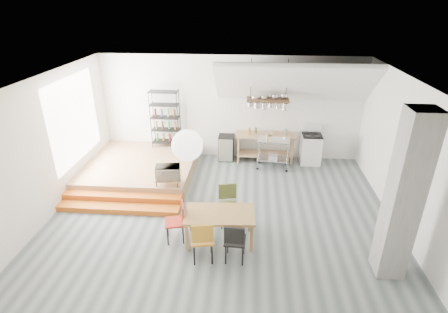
# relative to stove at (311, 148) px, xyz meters

# --- Properties ---
(floor) EXTENTS (8.00, 8.00, 0.00)m
(floor) POSITION_rel_stove_xyz_m (-2.50, -3.16, -0.48)
(floor) COLOR #4F595B
(floor) RESTS_ON ground
(wall_back) EXTENTS (8.00, 0.04, 3.20)m
(wall_back) POSITION_rel_stove_xyz_m (-2.50, 0.34, 1.12)
(wall_back) COLOR silver
(wall_back) RESTS_ON ground
(wall_left) EXTENTS (0.04, 7.00, 3.20)m
(wall_left) POSITION_rel_stove_xyz_m (-6.50, -3.16, 1.12)
(wall_left) COLOR silver
(wall_left) RESTS_ON ground
(wall_right) EXTENTS (0.04, 7.00, 3.20)m
(wall_right) POSITION_rel_stove_xyz_m (1.50, -3.16, 1.12)
(wall_right) COLOR silver
(wall_right) RESTS_ON ground
(ceiling) EXTENTS (8.00, 7.00, 0.02)m
(ceiling) POSITION_rel_stove_xyz_m (-2.50, -3.16, 2.72)
(ceiling) COLOR white
(ceiling) RESTS_ON wall_back
(slope_ceiling) EXTENTS (4.40, 1.44, 1.32)m
(slope_ceiling) POSITION_rel_stove_xyz_m (-0.70, -0.26, 2.07)
(slope_ceiling) COLOR white
(slope_ceiling) RESTS_ON wall_back
(window_pane) EXTENTS (0.02, 2.50, 2.20)m
(window_pane) POSITION_rel_stove_xyz_m (-6.48, -1.66, 1.32)
(window_pane) COLOR white
(window_pane) RESTS_ON wall_left
(platform) EXTENTS (3.00, 3.00, 0.40)m
(platform) POSITION_rel_stove_xyz_m (-5.00, -1.16, -0.28)
(platform) COLOR #A37B51
(platform) RESTS_ON ground
(step_lower) EXTENTS (3.00, 0.35, 0.13)m
(step_lower) POSITION_rel_stove_xyz_m (-5.00, -3.11, -0.41)
(step_lower) COLOR #BF5916
(step_lower) RESTS_ON ground
(step_upper) EXTENTS (3.00, 0.35, 0.27)m
(step_upper) POSITION_rel_stove_xyz_m (-5.00, -2.76, -0.35)
(step_upper) COLOR #BF5916
(step_upper) RESTS_ON ground
(concrete_column) EXTENTS (0.50, 0.50, 3.20)m
(concrete_column) POSITION_rel_stove_xyz_m (0.80, -4.66, 1.12)
(concrete_column) COLOR slate
(concrete_column) RESTS_ON ground
(kitchen_counter) EXTENTS (1.80, 0.60, 0.91)m
(kitchen_counter) POSITION_rel_stove_xyz_m (-1.40, -0.01, 0.15)
(kitchen_counter) COLOR #A37B51
(kitchen_counter) RESTS_ON ground
(stove) EXTENTS (0.60, 0.60, 1.18)m
(stove) POSITION_rel_stove_xyz_m (0.00, 0.00, 0.00)
(stove) COLOR white
(stove) RESTS_ON ground
(pot_rack) EXTENTS (1.20, 0.50, 1.43)m
(pot_rack) POSITION_rel_stove_xyz_m (-1.37, -0.23, 1.50)
(pot_rack) COLOR #412A1A
(pot_rack) RESTS_ON ceiling
(wire_shelving) EXTENTS (0.88, 0.38, 1.80)m
(wire_shelving) POSITION_rel_stove_xyz_m (-4.50, 0.04, 0.85)
(wire_shelving) COLOR black
(wire_shelving) RESTS_ON platform
(microwave_shelf) EXTENTS (0.60, 0.40, 0.16)m
(microwave_shelf) POSITION_rel_stove_xyz_m (-3.90, -2.41, 0.07)
(microwave_shelf) COLOR #A37B51
(microwave_shelf) RESTS_ON platform
(paper_lantern) EXTENTS (0.60, 0.60, 0.60)m
(paper_lantern) POSITION_rel_stove_xyz_m (-3.04, -4.06, 1.72)
(paper_lantern) COLOR white
(paper_lantern) RESTS_ON ceiling
(dining_table) EXTENTS (1.49, 0.90, 0.68)m
(dining_table) POSITION_rel_stove_xyz_m (-2.44, -4.03, 0.13)
(dining_table) COLOR brown
(dining_table) RESTS_ON ground
(chair_mustard) EXTENTS (0.49, 0.49, 0.94)m
(chair_mustard) POSITION_rel_stove_xyz_m (-2.71, -4.71, 0.08)
(chair_mustard) COLOR #AE741D
(chair_mustard) RESTS_ON ground
(chair_black) EXTENTS (0.42, 0.42, 0.89)m
(chair_black) POSITION_rel_stove_xyz_m (-2.10, -4.66, 0.05)
(chair_black) COLOR black
(chair_black) RESTS_ON ground
(chair_olive) EXTENTS (0.51, 0.51, 0.94)m
(chair_olive) POSITION_rel_stove_xyz_m (-2.32, -3.35, 0.08)
(chair_olive) COLOR #4A5629
(chair_olive) RESTS_ON ground
(chair_red) EXTENTS (0.48, 0.48, 0.88)m
(chair_red) POSITION_rel_stove_xyz_m (-3.32, -4.07, 0.04)
(chair_red) COLOR #AF2619
(chair_red) RESTS_ON ground
(rolling_cart) EXTENTS (0.99, 0.62, 0.92)m
(rolling_cart) POSITION_rel_stove_xyz_m (-1.17, -0.46, 0.12)
(rolling_cart) COLOR silver
(rolling_cart) RESTS_ON ground
(mini_fridge) EXTENTS (0.47, 0.47, 0.80)m
(mini_fridge) POSITION_rel_stove_xyz_m (-2.62, 0.04, -0.08)
(mini_fridge) COLOR black
(mini_fridge) RESTS_ON ground
(microwave) EXTENTS (0.66, 0.49, 0.34)m
(microwave) POSITION_rel_stove_xyz_m (-3.90, -2.41, 0.25)
(microwave) COLOR beige
(microwave) RESTS_ON microwave_shelf
(bowl) EXTENTS (0.25, 0.25, 0.05)m
(bowl) POSITION_rel_stove_xyz_m (-1.30, -0.06, 0.45)
(bowl) COLOR silver
(bowl) RESTS_ON kitchen_counter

